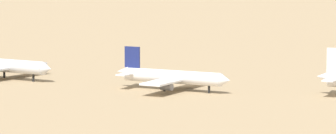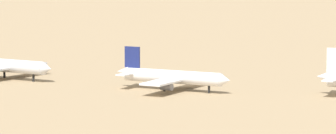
# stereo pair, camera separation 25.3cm
# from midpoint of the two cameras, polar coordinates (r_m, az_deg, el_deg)

# --- Properties ---
(ground) EXTENTS (4000.00, 4000.00, 0.00)m
(ground) POSITION_cam_midpoint_polar(r_m,az_deg,el_deg) (253.86, 1.19, -1.16)
(ground) COLOR #9E8460
(parked_jet_red_2) EXTENTS (36.92, 31.36, 12.20)m
(parked_jet_red_2) POSITION_cam_midpoint_polar(r_m,az_deg,el_deg) (272.39, -10.28, 0.11)
(parked_jet_red_2) COLOR silver
(parked_jet_red_2) RESTS_ON ground
(parked_jet_navy_3) EXTENTS (33.99, 28.66, 11.22)m
(parked_jet_navy_3) POSITION_cam_midpoint_polar(r_m,az_deg,el_deg) (243.37, 0.24, -0.61)
(parked_jet_navy_3) COLOR white
(parked_jet_navy_3) RESTS_ON ground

